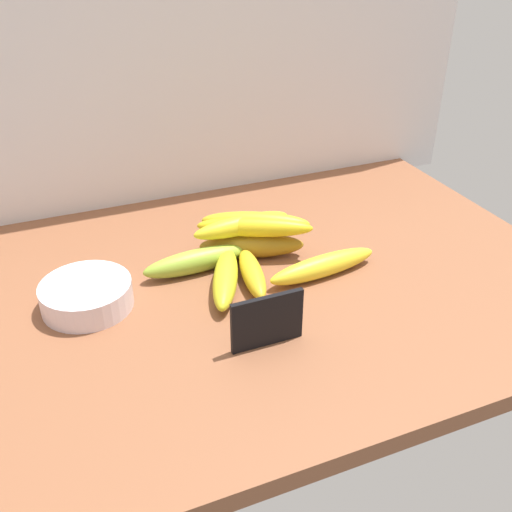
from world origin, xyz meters
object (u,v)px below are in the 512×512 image
Objects in this scene: chalkboard_sign at (267,323)px; banana_7 at (255,227)px; banana_3 at (323,266)px; banana_5 at (256,223)px; fruit_bowl at (87,295)px; banana_4 at (252,274)px; banana_0 at (196,261)px; banana_6 at (242,225)px; banana_2 at (226,278)px; banana_1 at (252,246)px.

banana_7 is at bearing 71.74° from chalkboard_sign.
banana_3 is 1.07× the size of banana_5.
fruit_bowl is 31.81cm from banana_5.
chalkboard_sign is 0.73× the size of banana_4.
banana_3 is 1.01× the size of banana_7.
banana_0 is 0.91× the size of banana_3.
chalkboard_sign is at bearing -108.75° from banana_5.
banana_3 is at bearing -9.16° from fruit_bowl.
banana_6 is 2.43cm from banana_7.
banana_7 is (-0.61, -1.15, -0.23)cm from banana_5.
banana_6 is (5.84, 24.92, 2.32)cm from chalkboard_sign.
banana_7 reaches higher than banana_0.
banana_0 is (19.19, 3.32, -0.06)cm from fruit_bowl.
banana_3 is (19.83, -9.61, -0.15)cm from banana_0.
banana_1 is at bearing 45.24° from banana_2.
banana_6 is at bearing 171.27° from banana_5.
banana_4 is (4.13, 15.74, -2.08)cm from chalkboard_sign.
banana_7 is at bearing 64.90° from banana_4.
banana_2 is at bearing -67.07° from banana_0.
fruit_bowl is at bearing -169.16° from banana_6.
chalkboard_sign and banana_5 have the same top height.
banana_4 is at bearing -0.96° from banana_2.
fruit_bowl is at bearing -170.69° from banana_5.
banana_2 is 0.92× the size of banana_5.
banana_6 and banana_7 have the same top height.
banana_2 is 12.02cm from banana_7.
chalkboard_sign is 0.53× the size of banana_3.
banana_2 is (-7.95, -8.01, -0.17)cm from banana_1.
banana_1 is at bearing -36.90° from banana_6.
fruit_bowl reaches higher than banana_3.
chalkboard_sign reaches higher than banana_7.
banana_5 reaches higher than banana_4.
chalkboard_sign is 0.56× the size of banana_5.
banana_6 is at bearing 54.50° from banana_2.
banana_5 is at bearing -8.73° from banana_6.
banana_3 is 1.39× the size of banana_4.
banana_0 is at bearing 98.97° from chalkboard_sign.
banana_3 is at bearing -50.06° from banana_1.
fruit_bowl is at bearing -171.69° from banana_1.
banana_6 is (-2.50, 0.38, -0.21)cm from banana_5.
banana_5 is at bearing 64.51° from banana_4.
banana_2 is at bearing -134.76° from banana_1.
chalkboard_sign is 0.58× the size of banana_1.
banana_7 is (11.31, 0.63, 4.08)cm from banana_0.
chalkboard_sign is at bearing -87.62° from banana_2.
banana_5 is 0.94× the size of banana_7.
chalkboard_sign is 26.04cm from banana_5.
banana_1 is at bearing 73.00° from chalkboard_sign.
banana_4 is at bearing -115.10° from banana_7.
banana_1 reaches higher than banana_4.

